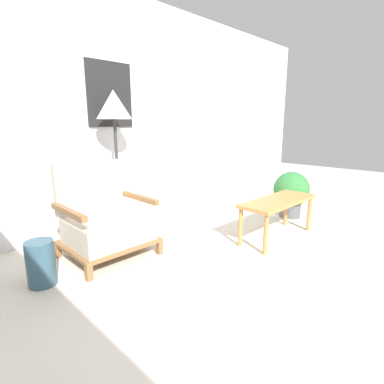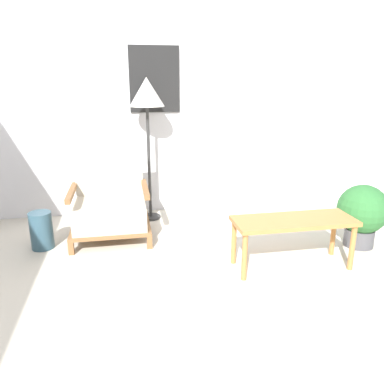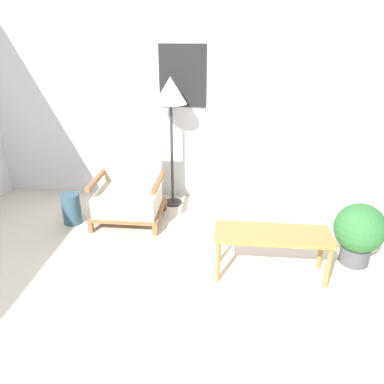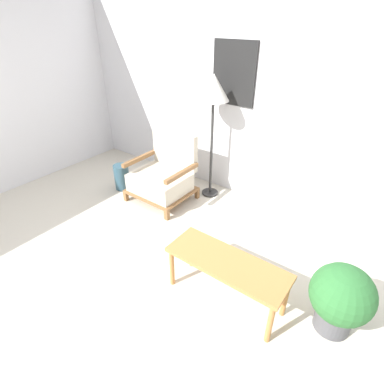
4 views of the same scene
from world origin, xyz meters
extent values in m
plane|color=beige|center=(0.00, 0.00, 0.00)|extent=(14.00, 14.00, 0.00)
cube|color=silver|center=(0.00, 2.50, 1.35)|extent=(8.00, 0.06, 2.70)
cube|color=black|center=(-0.07, 2.46, 1.55)|extent=(0.56, 0.02, 0.72)
cube|color=brown|center=(-0.97, 1.39, 0.06)|extent=(0.05, 0.05, 0.12)
cube|color=brown|center=(-0.25, 1.39, 0.06)|extent=(0.05, 0.05, 0.12)
cube|color=brown|center=(-0.97, 2.01, 0.06)|extent=(0.05, 0.05, 0.12)
cube|color=brown|center=(-0.25, 2.01, 0.06)|extent=(0.05, 0.05, 0.12)
cube|color=brown|center=(-0.61, 1.70, 0.14)|extent=(0.77, 0.67, 0.03)
cube|color=#BCB29E|center=(-0.61, 1.68, 0.27)|extent=(0.69, 0.57, 0.23)
cube|color=#BCB29E|center=(-0.61, 1.99, 0.62)|extent=(0.69, 0.08, 0.48)
cube|color=brown|center=(-0.96, 1.70, 0.50)|extent=(0.05, 0.61, 0.05)
cube|color=brown|center=(-0.25, 1.70, 0.50)|extent=(0.05, 0.61, 0.05)
cylinder|color=#2D2D2D|center=(-0.17, 2.20, 0.01)|extent=(0.22, 0.22, 0.03)
cylinder|color=#2D2D2D|center=(-0.17, 2.20, 0.65)|extent=(0.03, 0.03, 1.25)
cone|color=silver|center=(-0.17, 2.20, 1.42)|extent=(0.38, 0.38, 0.30)
cube|color=#B2753D|center=(0.92, 0.80, 0.42)|extent=(1.02, 0.37, 0.04)
cylinder|color=#B2753D|center=(0.45, 0.66, 0.20)|extent=(0.04, 0.04, 0.40)
cylinder|color=#B2753D|center=(1.39, 0.66, 0.20)|extent=(0.04, 0.04, 0.40)
cylinder|color=#B2753D|center=(0.45, 0.95, 0.20)|extent=(0.04, 0.04, 0.40)
cylinder|color=#B2753D|center=(1.39, 0.95, 0.20)|extent=(0.04, 0.04, 0.40)
cylinder|color=#2D4C5B|center=(-1.25, 1.58, 0.18)|extent=(0.21, 0.21, 0.36)
cylinder|color=#4C4C51|center=(1.75, 1.08, 0.09)|extent=(0.28, 0.28, 0.17)
sphere|color=#2D6B33|center=(1.75, 1.08, 0.37)|extent=(0.47, 0.47, 0.47)
camera|label=1|loc=(-1.93, -0.74, 1.22)|focal=28.00mm
camera|label=2|loc=(-0.45, -1.91, 1.55)|focal=35.00mm
camera|label=3|loc=(0.50, -2.10, 2.08)|focal=35.00mm
camera|label=4|loc=(1.77, -0.79, 2.16)|focal=28.00mm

